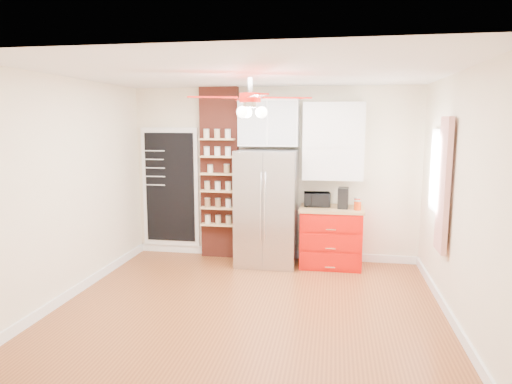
% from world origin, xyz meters
% --- Properties ---
extents(floor, '(4.50, 4.50, 0.00)m').
position_xyz_m(floor, '(0.00, 0.00, 0.00)').
color(floor, brown).
rests_on(floor, ground).
extents(ceiling, '(4.50, 4.50, 0.00)m').
position_xyz_m(ceiling, '(0.00, 0.00, 2.70)').
color(ceiling, white).
rests_on(ceiling, wall_back).
extents(wall_back, '(4.50, 0.02, 2.70)m').
position_xyz_m(wall_back, '(0.00, 2.00, 1.35)').
color(wall_back, '#F3E7C3').
rests_on(wall_back, floor).
extents(wall_front, '(4.50, 0.02, 2.70)m').
position_xyz_m(wall_front, '(0.00, -2.00, 1.35)').
color(wall_front, '#F3E7C3').
rests_on(wall_front, floor).
extents(wall_left, '(0.02, 4.00, 2.70)m').
position_xyz_m(wall_left, '(-2.25, 0.00, 1.35)').
color(wall_left, '#F3E7C3').
rests_on(wall_left, floor).
extents(wall_right, '(0.02, 4.00, 2.70)m').
position_xyz_m(wall_right, '(2.25, 0.00, 1.35)').
color(wall_right, '#F3E7C3').
rests_on(wall_right, floor).
extents(chalkboard, '(0.95, 0.05, 1.95)m').
position_xyz_m(chalkboard, '(-1.70, 1.96, 1.10)').
color(chalkboard, white).
rests_on(chalkboard, wall_back).
extents(brick_pillar, '(0.60, 0.16, 2.70)m').
position_xyz_m(brick_pillar, '(-0.85, 1.92, 1.35)').
color(brick_pillar, maroon).
rests_on(brick_pillar, floor).
extents(fridge, '(0.90, 0.70, 1.75)m').
position_xyz_m(fridge, '(-0.05, 1.63, 0.88)').
color(fridge, '#A8A9AD').
rests_on(fridge, floor).
extents(upper_glass_cabinet, '(0.90, 0.35, 0.70)m').
position_xyz_m(upper_glass_cabinet, '(-0.05, 1.82, 2.15)').
color(upper_glass_cabinet, white).
rests_on(upper_glass_cabinet, wall_back).
extents(red_cabinet, '(0.94, 0.64, 0.90)m').
position_xyz_m(red_cabinet, '(0.92, 1.68, 0.45)').
color(red_cabinet, '#BF0B05').
rests_on(red_cabinet, floor).
extents(upper_shelf_unit, '(0.90, 0.30, 1.15)m').
position_xyz_m(upper_shelf_unit, '(0.92, 1.85, 1.88)').
color(upper_shelf_unit, white).
rests_on(upper_shelf_unit, wall_back).
extents(window, '(0.04, 0.75, 1.05)m').
position_xyz_m(window, '(2.23, 0.90, 1.55)').
color(window, white).
rests_on(window, wall_right).
extents(curtain, '(0.06, 0.40, 1.55)m').
position_xyz_m(curtain, '(2.18, 0.35, 1.45)').
color(curtain, '#AC2516').
rests_on(curtain, wall_right).
extents(ceiling_fan, '(1.40, 1.40, 0.44)m').
position_xyz_m(ceiling_fan, '(0.00, 0.00, 2.42)').
color(ceiling_fan, silver).
rests_on(ceiling_fan, ceiling).
extents(toaster_oven, '(0.41, 0.30, 0.21)m').
position_xyz_m(toaster_oven, '(0.70, 1.74, 1.01)').
color(toaster_oven, black).
rests_on(toaster_oven, red_cabinet).
extents(coffee_maker, '(0.16, 0.22, 0.31)m').
position_xyz_m(coffee_maker, '(1.09, 1.66, 1.05)').
color(coffee_maker, black).
rests_on(coffee_maker, red_cabinet).
extents(canister_left, '(0.10, 0.10, 0.13)m').
position_xyz_m(canister_left, '(1.29, 1.55, 0.96)').
color(canister_left, '#BB330A').
rests_on(canister_left, red_cabinet).
extents(canister_right, '(0.12, 0.12, 0.15)m').
position_xyz_m(canister_right, '(1.29, 1.65, 0.98)').
color(canister_right, '#AA1809').
rests_on(canister_right, red_cabinet).
extents(pantry_jar_oats, '(0.11, 0.11, 0.12)m').
position_xyz_m(pantry_jar_oats, '(-0.97, 1.79, 1.43)').
color(pantry_jar_oats, beige).
rests_on(pantry_jar_oats, brick_pillar).
extents(pantry_jar_beans, '(0.11, 0.11, 0.13)m').
position_xyz_m(pantry_jar_beans, '(-0.71, 1.80, 1.44)').
color(pantry_jar_beans, '#99794D').
rests_on(pantry_jar_beans, brick_pillar).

